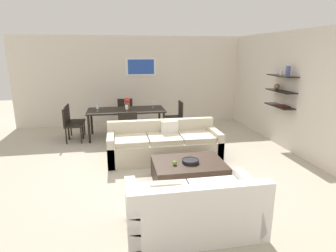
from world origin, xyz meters
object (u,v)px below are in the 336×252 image
at_px(apple_on_coffee_table, 175,163).
at_px(wine_glass_left_near, 97,107).
at_px(loveseat_white, 193,210).
at_px(dining_chair_right_far, 177,115).
at_px(dining_chair_head, 125,112).
at_px(wine_glass_head, 126,103).
at_px(wine_glass_foot, 127,108).
at_px(dining_table, 126,112).
at_px(coffee_table, 189,172).
at_px(dining_chair_foot, 128,127).
at_px(centerpiece_vase, 127,102).
at_px(dining_chair_left_near, 70,123).
at_px(decorative_bowl, 190,161).
at_px(wine_glass_right_far, 153,103).
at_px(sofa_beige, 164,145).
at_px(dining_chair_left_far, 73,119).

relative_size(apple_on_coffee_table, wine_glass_left_near, 0.45).
height_order(loveseat_white, dining_chair_right_far, dining_chair_right_far).
relative_size(dining_chair_head, wine_glass_head, 5.43).
height_order(loveseat_white, wine_glass_foot, wine_glass_foot).
bearing_deg(wine_glass_head, dining_table, -90.00).
xyz_separation_m(coffee_table, dining_chair_foot, (-0.96, 2.11, 0.31)).
relative_size(dining_chair_foot, dining_chair_right_far, 1.00).
bearing_deg(coffee_table, centerpiece_vase, 107.06).
xyz_separation_m(wine_glass_foot, wine_glass_left_near, (-0.73, 0.28, -0.01)).
distance_m(wine_glass_head, wine_glass_left_near, 0.89).
bearing_deg(dining_chair_head, wine_glass_head, -90.00).
relative_size(wine_glass_head, centerpiece_vase, 0.51).
bearing_deg(dining_chair_left_near, wine_glass_head, 22.95).
relative_size(coffee_table, decorative_bowl, 4.14).
bearing_deg(wine_glass_head, dining_chair_head, 90.00).
relative_size(coffee_table, dining_chair_right_far, 1.40).
height_order(coffee_table, wine_glass_right_far, wine_glass_right_far).
relative_size(apple_on_coffee_table, dining_chair_foot, 0.09).
bearing_deg(loveseat_white, dining_chair_head, 97.39).
xyz_separation_m(dining_table, dining_chair_right_far, (1.41, 0.20, -0.18)).
distance_m(coffee_table, dining_chair_foot, 2.33).
xyz_separation_m(wine_glass_left_near, centerpiece_vase, (0.76, 0.16, 0.06)).
relative_size(decorative_bowl, dining_chair_left_near, 0.34).
bearing_deg(wine_glass_foot, centerpiece_vase, 85.55).
bearing_deg(decorative_bowl, apple_on_coffee_table, -169.66).
height_order(loveseat_white, decorative_bowl, loveseat_white).
distance_m(wine_glass_right_far, wine_glass_left_near, 1.48).
bearing_deg(apple_on_coffee_table, wine_glass_foot, 104.44).
xyz_separation_m(decorative_bowl, dining_chair_left_near, (-2.39, 2.81, 0.09)).
height_order(sofa_beige, dining_chair_right_far, dining_chair_right_far).
distance_m(dining_table, dining_chair_left_near, 1.44).
bearing_deg(loveseat_white, dining_chair_left_near, 116.85).
xyz_separation_m(dining_chair_head, wine_glass_foot, (-0.00, -1.26, 0.37)).
relative_size(dining_chair_left_near, wine_glass_foot, 4.90).
distance_m(dining_chair_left_near, centerpiece_vase, 1.53).
xyz_separation_m(loveseat_white, wine_glass_right_far, (0.06, 4.44, 0.58)).
height_order(dining_chair_foot, wine_glass_foot, wine_glass_foot).
bearing_deg(dining_chair_foot, dining_table, 90.00).
distance_m(dining_chair_head, centerpiece_vase, 0.92).
relative_size(sofa_beige, dining_chair_head, 2.68).
bearing_deg(wine_glass_foot, wine_glass_right_far, 34.77).
bearing_deg(sofa_beige, dining_table, 112.48).
xyz_separation_m(wine_glass_foot, wine_glass_head, (0.00, 0.79, -0.02)).
bearing_deg(loveseat_white, wine_glass_head, 98.11).
relative_size(apple_on_coffee_table, dining_table, 0.04).
bearing_deg(centerpiece_vase, dining_chair_left_far, 173.75).
bearing_deg(coffee_table, dining_table, 107.91).
bearing_deg(wine_glass_foot, dining_chair_foot, -90.00).
bearing_deg(dining_chair_left_near, decorative_bowl, -49.64).
height_order(dining_chair_left_far, dining_chair_head, same).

